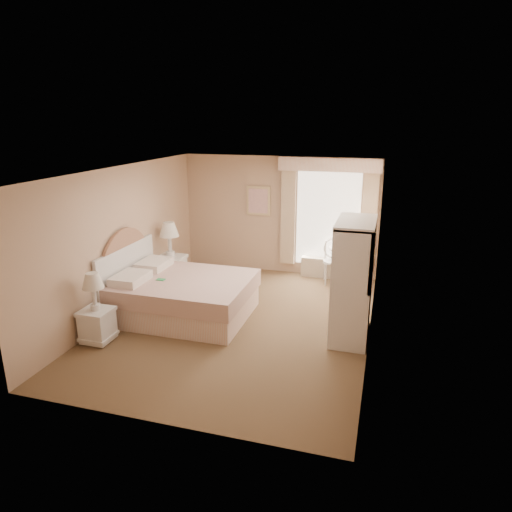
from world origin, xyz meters
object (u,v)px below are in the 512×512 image
(nightstand_near, at_px, (96,317))
(cafe_chair, at_px, (334,257))
(nightstand_far, at_px, (171,263))
(armoire, at_px, (353,290))
(round_table, at_px, (346,259))
(bed, at_px, (177,294))

(nightstand_near, height_order, cafe_chair, nightstand_near)
(nightstand_far, xyz_separation_m, cafe_chair, (3.09, 1.16, 0.04))
(nightstand_near, xyz_separation_m, armoire, (3.65, 1.26, 0.36))
(nightstand_far, height_order, cafe_chair, nightstand_far)
(round_table, xyz_separation_m, armoire, (0.31, -2.39, 0.26))
(nightstand_near, xyz_separation_m, nightstand_far, (0.00, 2.48, 0.08))
(bed, xyz_separation_m, cafe_chair, (2.36, 2.41, 0.15))
(bed, xyz_separation_m, armoire, (2.93, 0.03, 0.39))
(nightstand_far, xyz_separation_m, armoire, (3.65, -1.22, 0.28))
(round_table, height_order, armoire, armoire)
(bed, bearing_deg, cafe_chair, 45.54)
(bed, distance_m, cafe_chair, 3.38)
(bed, xyz_separation_m, round_table, (2.61, 2.41, 0.12))
(nightstand_far, height_order, round_table, nightstand_far)
(armoire, bearing_deg, round_table, 97.46)
(nightstand_near, xyz_separation_m, round_table, (3.34, 3.65, 0.09))
(nightstand_far, distance_m, cafe_chair, 3.30)
(cafe_chair, xyz_separation_m, armoire, (0.56, -2.38, 0.24))
(bed, relative_size, nightstand_far, 1.75)
(nightstand_near, relative_size, nightstand_far, 0.84)
(nightstand_near, bearing_deg, cafe_chair, 49.70)
(round_table, distance_m, cafe_chair, 0.25)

